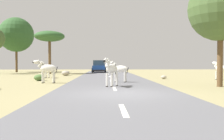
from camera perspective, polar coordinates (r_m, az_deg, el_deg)
ground_plane at (r=11.16m, az=2.12°, el=-5.49°), size 90.00×90.00×0.00m
road at (r=11.15m, az=0.99°, el=-5.37°), size 6.00×64.00×0.05m
lane_markings at (r=10.15m, az=1.27°, el=-5.88°), size 0.16×56.00×0.01m
zebra_0 at (r=14.34m, az=-0.18°, el=0.19°), size 1.00×1.63×1.64m
zebra_1 at (r=24.45m, az=-14.68°, el=0.53°), size 0.68×1.69×1.61m
zebra_2 at (r=18.01m, az=-14.33°, el=0.26°), size 1.75×0.52×1.65m
zebra_3 at (r=22.67m, az=22.97°, el=0.32°), size 0.74×1.62×1.57m
zebra_4 at (r=17.75m, az=1.68°, el=0.16°), size 1.50×0.87×1.50m
car_0 at (r=36.98m, az=-2.91°, el=0.72°), size 2.02×4.34×1.74m
tree_1 at (r=41.86m, az=-20.61°, el=7.38°), size 5.25×5.25×8.35m
tree_2 at (r=16.31m, az=23.09°, el=12.38°), size 3.68×3.68×6.33m
tree_3 at (r=33.98m, az=-13.78°, el=7.22°), size 3.85×3.85×5.51m
bush_0 at (r=20.59m, az=-15.94°, el=-1.64°), size 0.83×0.75×0.50m
rock_0 at (r=22.70m, az=11.47°, el=-1.56°), size 0.50×0.52×0.31m
rock_1 at (r=28.44m, az=-10.33°, el=-0.69°), size 0.88×0.96×0.56m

